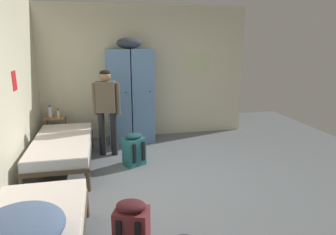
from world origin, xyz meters
TOP-DOWN VIEW (x-y plane):
  - ground_plane at (0.00, 0.00)m, footprint 7.92×7.92m
  - room_backdrop at (-1.14, 1.17)m, footprint 4.34×5.01m
  - locker_bank at (-0.34, 2.20)m, footprint 0.90×0.55m
  - shelf_unit at (-1.81, 2.19)m, footprint 0.38×0.30m
  - bed_left_rear at (-1.56, 1.04)m, footprint 0.90×1.90m
  - bedding_heap at (-1.57, -1.57)m, footprint 0.69×0.71m
  - person_traveler at (-0.83, 1.46)m, footprint 0.47×0.26m
  - water_bottle at (-1.89, 2.21)m, footprint 0.07×0.07m
  - lotion_bottle at (-1.74, 2.15)m, footprint 0.05×0.05m
  - backpack_teal at (-0.43, 0.91)m, footprint 0.40×0.41m
  - backpack_maroon at (-0.68, -1.23)m, footprint 0.38×0.40m

SIDE VIEW (x-z plane):
  - ground_plane at x=0.00m, z-range 0.00..0.00m
  - backpack_teal at x=-0.43m, z-range -0.02..0.53m
  - backpack_maroon at x=-0.68m, z-range -0.02..0.53m
  - shelf_unit at x=-1.81m, z-range 0.06..0.63m
  - bed_left_rear at x=-1.56m, z-range 0.14..0.63m
  - bedding_heap at x=-1.57m, z-range 0.49..0.74m
  - lotion_bottle at x=-1.74m, z-range 0.56..0.73m
  - water_bottle at x=-1.89m, z-range 0.56..0.80m
  - person_traveler at x=-0.83m, z-range 0.16..1.68m
  - locker_bank at x=-0.34m, z-range -0.07..2.00m
  - room_backdrop at x=-1.14m, z-range 0.00..2.71m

